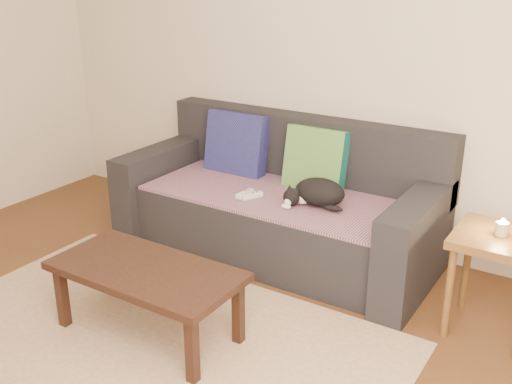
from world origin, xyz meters
TOP-DOWN VIEW (x-y plane):
  - ground at (0.00, 0.00)m, footprint 4.50×4.50m
  - back_wall at (0.00, 2.00)m, footprint 4.50×0.04m
  - sofa at (0.00, 1.57)m, footprint 2.10×0.94m
  - throw_blanket at (0.00, 1.48)m, footprint 1.66×0.74m
  - cushion_navy at (-0.46, 1.74)m, footprint 0.46×0.20m
  - cushion_green at (0.17, 1.74)m, footprint 0.42×0.18m
  - cat at (0.33, 1.46)m, footprint 0.39×0.30m
  - wii_remote_a at (-0.13, 1.35)m, footprint 0.05×0.15m
  - wii_remote_b at (-0.07, 1.34)m, footprint 0.10×0.15m
  - side_table at (1.43, 1.33)m, footprint 0.44×0.44m
  - candle at (1.43, 1.33)m, footprint 0.06×0.06m
  - rug at (0.00, 0.15)m, footprint 2.50×1.80m
  - coffee_table at (-0.06, 0.33)m, footprint 0.99×0.49m

SIDE VIEW (x-z plane):
  - ground at x=0.00m, z-range 0.00..0.00m
  - rug at x=0.00m, z-range 0.00..0.01m
  - sofa at x=0.00m, z-range -0.13..0.74m
  - coffee_table at x=-0.06m, z-range 0.15..0.54m
  - throw_blanket at x=0.00m, z-range 0.42..0.44m
  - wii_remote_a at x=-0.13m, z-range 0.44..0.47m
  - wii_remote_b at x=-0.07m, z-range 0.44..0.47m
  - side_table at x=1.43m, z-range 0.18..0.74m
  - cat at x=0.33m, z-range 0.44..0.60m
  - candle at x=1.43m, z-range 0.55..0.64m
  - cushion_navy at x=-0.46m, z-range 0.40..0.86m
  - cushion_green at x=0.17m, z-range 0.42..0.84m
  - back_wall at x=0.00m, z-range 0.00..2.60m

